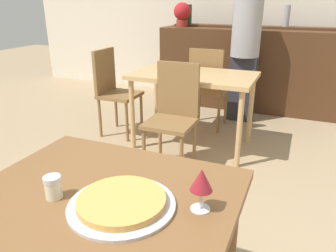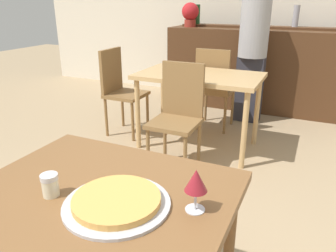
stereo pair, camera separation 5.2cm
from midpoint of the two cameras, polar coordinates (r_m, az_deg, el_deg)
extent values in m
cube|color=silver|center=(5.16, 18.30, 19.66)|extent=(8.00, 0.05, 2.80)
cube|color=brown|center=(1.28, -11.67, -12.80)|extent=(1.00, 0.89, 0.04)
cylinder|color=brown|center=(1.97, -14.93, -13.06)|extent=(0.05, 0.05, 0.72)
cylinder|color=brown|center=(1.65, 11.47, -20.51)|extent=(0.05, 0.05, 0.72)
cube|color=tan|center=(3.26, 5.94, 8.68)|extent=(1.20, 0.71, 0.04)
cylinder|color=tan|center=(3.31, -4.85, 2.02)|extent=(0.05, 0.05, 0.73)
cylinder|color=tan|center=(2.96, 13.64, -0.87)|extent=(0.05, 0.05, 0.73)
cylinder|color=tan|center=(3.81, -0.49, 4.68)|extent=(0.05, 0.05, 0.73)
cylinder|color=tan|center=(3.52, 15.62, 2.44)|extent=(0.05, 0.05, 0.73)
cube|color=#4C2D19|center=(4.74, 16.31, 9.33)|extent=(2.60, 0.56, 1.08)
cube|color=#4C2D19|center=(4.81, 17.29, 16.11)|extent=(2.39, 0.24, 0.03)
cylinder|color=#1E5123|center=(5.04, 5.39, 18.81)|extent=(0.09, 0.09, 0.27)
cylinder|color=#1E5123|center=(4.86, 13.36, 18.42)|extent=(0.06, 0.06, 0.29)
cylinder|color=#9999A3|center=(4.76, 21.70, 17.37)|extent=(0.08, 0.08, 0.27)
cube|color=olive|center=(2.79, 1.65, 0.47)|extent=(0.40, 0.40, 0.04)
cube|color=olive|center=(2.88, 3.13, 6.39)|extent=(0.38, 0.04, 0.47)
cylinder|color=olive|center=(2.81, -2.96, -4.69)|extent=(0.03, 0.03, 0.44)
cylinder|color=olive|center=(2.69, 3.53, -6.00)|extent=(0.03, 0.03, 0.44)
cylinder|color=olive|center=(3.09, -0.06, -2.20)|extent=(0.03, 0.03, 0.44)
cylinder|color=olive|center=(2.98, 5.91, -3.26)|extent=(0.03, 0.03, 0.44)
cube|color=olive|center=(3.89, 8.71, 6.21)|extent=(0.40, 0.40, 0.04)
cube|color=olive|center=(3.66, 8.12, 9.42)|extent=(0.38, 0.04, 0.47)
cylinder|color=olive|center=(4.07, 11.50, 3.22)|extent=(0.03, 0.03, 0.44)
cylinder|color=olive|center=(4.16, 6.95, 3.86)|extent=(0.03, 0.03, 0.44)
cylinder|color=olive|center=(3.76, 10.26, 1.79)|extent=(0.03, 0.03, 0.44)
cylinder|color=olive|center=(3.85, 5.38, 2.50)|extent=(0.03, 0.03, 0.44)
cube|color=olive|center=(3.68, -6.87, 5.44)|extent=(0.40, 0.40, 0.04)
cube|color=olive|center=(3.72, -9.48, 9.51)|extent=(0.04, 0.38, 0.47)
cylinder|color=olive|center=(3.53, -5.76, 0.74)|extent=(0.03, 0.03, 0.44)
cylinder|color=olive|center=(3.81, -3.20, 2.36)|extent=(0.03, 0.03, 0.44)
cylinder|color=olive|center=(3.71, -10.32, 1.49)|extent=(0.03, 0.03, 0.44)
cylinder|color=olive|center=(3.97, -7.56, 3.00)|extent=(0.03, 0.03, 0.44)
cylinder|color=#B7B7BC|center=(1.21, -7.64, -13.35)|extent=(0.38, 0.38, 0.01)
cylinder|color=gold|center=(1.20, -7.68, -12.64)|extent=(0.32, 0.32, 0.02)
cylinder|color=beige|center=(1.31, -18.71, -10.08)|extent=(0.06, 0.06, 0.07)
cylinder|color=silver|center=(1.29, -18.94, -8.41)|extent=(0.06, 0.06, 0.02)
cube|color=#2D2D38|center=(4.22, 14.26, 6.19)|extent=(0.32, 0.18, 0.81)
cylinder|color=#9E9EA3|center=(4.10, 15.22, 16.19)|extent=(0.34, 0.34, 0.67)
cylinder|color=silver|center=(1.19, 6.01, -14.26)|extent=(0.07, 0.07, 0.00)
cylinder|color=silver|center=(1.16, 6.08, -12.67)|extent=(0.01, 0.01, 0.07)
cone|color=maroon|center=(1.12, 6.23, -9.38)|extent=(0.08, 0.08, 0.08)
cylinder|color=maroon|center=(4.88, 4.18, 17.43)|extent=(0.16, 0.16, 0.10)
sphere|color=red|center=(4.87, 4.23, 19.28)|extent=(0.24, 0.24, 0.24)
camera|label=1|loc=(0.03, -89.09, 0.35)|focal=35.00mm
camera|label=2|loc=(0.03, 90.91, -0.35)|focal=35.00mm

